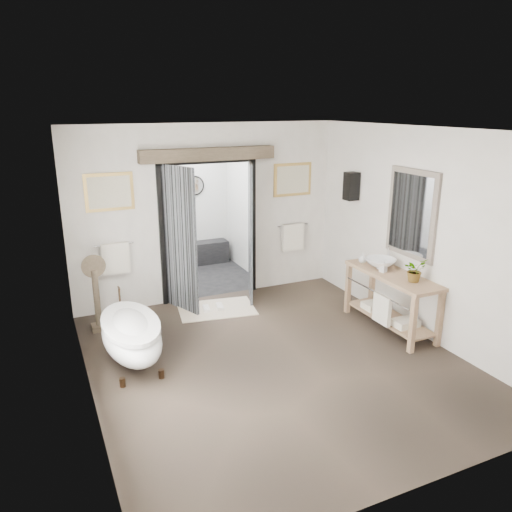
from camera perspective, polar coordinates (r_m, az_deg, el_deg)
name	(u,v)px	position (r m, az deg, el deg)	size (l,w,h in m)	color
ground_plane	(275,361)	(6.58, 2.21, -11.88)	(5.00, 5.00, 0.00)	#4D3E31
room_shell	(279,223)	(5.79, 2.65, 3.80)	(4.52, 5.02, 2.91)	silver
shower_room	(184,226)	(9.77, -8.27, 3.38)	(2.22, 2.01, 2.51)	black
back_wall_dressing	(212,209)	(8.06, -5.07, 5.39)	(3.82, 0.78, 2.52)	black
clawfoot_tub	(131,335)	(6.59, -14.08, -8.72)	(0.70, 1.57, 0.77)	#322214
vanity	(390,296)	(7.51, 15.09, -4.48)	(0.57, 1.60, 0.85)	#A37A56
pedestal_mirror	(97,298)	(7.57, -17.74, -4.62)	(0.34, 0.22, 1.15)	brown
rug	(217,309)	(8.12, -4.53, -6.04)	(1.20, 0.80, 0.01)	beige
slippers	(213,308)	(8.09, -4.92, -5.89)	(0.38, 0.26, 0.05)	silver
basin	(380,264)	(7.55, 14.02, -0.86)	(0.45, 0.45, 0.16)	white
plant	(415,270)	(7.12, 17.69, -1.54)	(0.29, 0.26, 0.33)	gray
soap_bottle_a	(383,266)	(7.41, 14.36, -1.08)	(0.09, 0.09, 0.19)	gray
soap_bottle_b	(363,258)	(7.77, 12.09, -0.22)	(0.12, 0.12, 0.15)	gray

